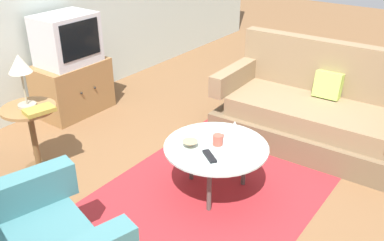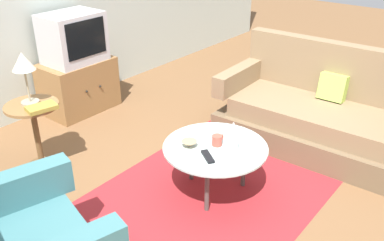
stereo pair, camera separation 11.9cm
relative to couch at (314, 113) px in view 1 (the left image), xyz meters
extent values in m
plane|color=brown|center=(-1.34, 0.40, -0.30)|extent=(16.00, 16.00, 0.00)
cube|color=maroon|center=(-1.25, 0.30, -0.30)|extent=(2.48, 1.55, 0.00)
cube|color=#3D7075|center=(-2.68, 0.86, 0.23)|extent=(0.88, 0.37, 0.22)
cube|color=brown|center=(-0.06, 0.00, -0.18)|extent=(0.91, 1.82, 0.24)
cube|color=#846B4C|center=(-0.06, 0.00, 0.03)|extent=(0.76, 1.53, 0.18)
cube|color=#846B4C|center=(0.29, 0.01, 0.37)|extent=(0.20, 1.79, 0.51)
cube|color=#846B4C|center=(-0.09, 0.82, 0.22)|extent=(0.86, 0.17, 0.21)
cube|color=#A3C651|center=(0.16, -0.04, 0.24)|extent=(0.17, 0.25, 0.27)
cylinder|color=#B2C6C1|center=(-1.25, 0.30, 0.11)|extent=(0.81, 0.81, 0.02)
cylinder|color=#4C4742|center=(-1.23, 0.55, -0.10)|extent=(0.04, 0.04, 0.40)
cylinder|color=#4C4742|center=(-1.48, 0.21, -0.10)|extent=(0.04, 0.04, 0.40)
cylinder|color=#4C4742|center=(-1.04, 0.16, -0.10)|extent=(0.04, 0.04, 0.40)
cylinder|color=olive|center=(-1.90, 1.72, 0.29)|extent=(0.44, 0.44, 0.02)
cylinder|color=brown|center=(-1.90, 1.72, -0.01)|extent=(0.05, 0.05, 0.57)
cylinder|color=brown|center=(-1.90, 1.72, -0.29)|extent=(0.24, 0.24, 0.02)
cube|color=olive|center=(-0.93, 2.40, -0.02)|extent=(0.77, 0.50, 0.57)
sphere|color=black|center=(-1.02, 2.14, 0.01)|extent=(0.02, 0.02, 0.02)
sphere|color=black|center=(-0.84, 2.14, 0.01)|extent=(0.02, 0.02, 0.02)
cube|color=#B7B7BC|center=(-0.93, 2.39, 0.53)|extent=(0.60, 0.45, 0.52)
cube|color=black|center=(-0.93, 2.17, 0.56)|extent=(0.48, 0.01, 0.37)
cylinder|color=#9E937A|center=(-1.89, 1.74, 0.31)|extent=(0.15, 0.15, 0.02)
cylinder|color=#9E937A|center=(-1.89, 1.74, 0.46)|extent=(0.02, 0.02, 0.27)
cone|color=beige|center=(-1.89, 1.74, 0.67)|extent=(0.18, 0.18, 0.15)
cylinder|color=white|center=(-1.22, 0.16, 0.20)|extent=(0.08, 0.08, 0.17)
cone|color=white|center=(-1.22, 0.16, 0.32)|extent=(0.07, 0.07, 0.08)
cylinder|color=#B74C3D|center=(-1.22, 0.31, 0.16)|extent=(0.08, 0.08, 0.08)
torus|color=#B74C3D|center=(-1.17, 0.31, 0.16)|extent=(0.06, 0.01, 0.06)
cone|color=tan|center=(-1.38, 0.46, 0.14)|extent=(0.12, 0.12, 0.05)
cube|color=black|center=(-1.42, 0.25, 0.12)|extent=(0.14, 0.17, 0.02)
cube|color=#B2B2B7|center=(-1.05, 0.28, 0.12)|extent=(0.07, 0.15, 0.02)
cube|color=olive|center=(-1.90, 1.56, 0.32)|extent=(0.26, 0.19, 0.03)
camera|label=1|loc=(-3.63, -1.22, 1.76)|focal=39.58mm
camera|label=2|loc=(-3.55, -1.31, 1.76)|focal=39.58mm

